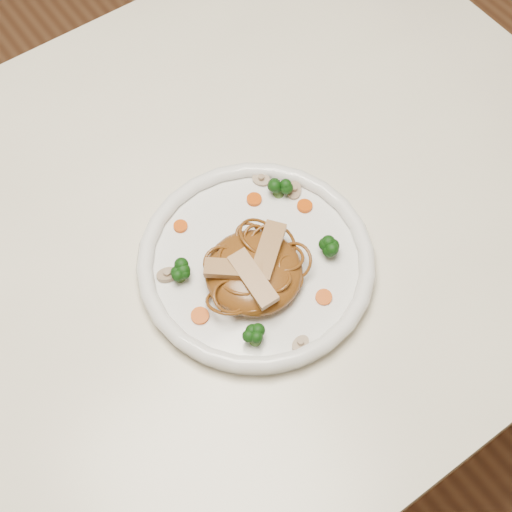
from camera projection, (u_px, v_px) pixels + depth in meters
ground at (207, 429)px, 1.57m from camera, size 4.00×4.00×0.00m
table at (179, 285)px, 1.01m from camera, size 1.20×0.80×0.75m
plate at (256, 265)px, 0.90m from camera, size 0.28×0.28×0.02m
noodle_mound at (254, 272)px, 0.87m from camera, size 0.14×0.14×0.04m
chicken_a at (268, 251)px, 0.86m from camera, size 0.07×0.07×0.01m
chicken_b at (233, 269)px, 0.84m from camera, size 0.06×0.06×0.01m
chicken_c at (253, 279)px, 0.84m from camera, size 0.03×0.07×0.01m
broccoli_0 at (279, 187)px, 0.93m from camera, size 0.03×0.03×0.03m
broccoli_1 at (179, 271)px, 0.87m from camera, size 0.03×0.03×0.03m
broccoli_2 at (255, 336)px, 0.83m from camera, size 0.03×0.03×0.03m
broccoli_3 at (331, 245)px, 0.88m from camera, size 0.03×0.03×0.03m
carrot_0 at (254, 199)px, 0.93m from camera, size 0.02×0.02×0.00m
carrot_1 at (200, 316)px, 0.85m from camera, size 0.02×0.02×0.00m
carrot_2 at (305, 206)px, 0.93m from camera, size 0.02×0.02×0.00m
carrot_3 at (180, 226)px, 0.91m from camera, size 0.02×0.02×0.00m
carrot_4 at (324, 297)px, 0.87m from camera, size 0.02×0.02×0.00m
mushroom_0 at (300, 344)px, 0.84m from camera, size 0.03×0.03×0.01m
mushroom_1 at (294, 191)px, 0.94m from camera, size 0.04×0.04×0.01m
mushroom_2 at (167, 275)px, 0.88m from camera, size 0.03×0.03×0.01m
mushroom_3 at (261, 180)px, 0.95m from camera, size 0.03×0.03×0.01m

